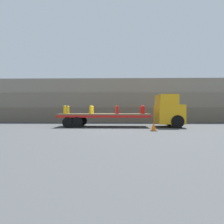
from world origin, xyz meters
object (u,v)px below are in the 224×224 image
at_px(fire_hydrant_yellow_near_1, 91,110).
at_px(truck_cab, 169,111).
at_px(fire_hydrant_yellow_far_0, 68,110).
at_px(traffic_cone, 154,126).
at_px(fire_hydrant_red_far_2, 117,110).
at_px(fire_hydrant_yellow_far_1, 92,110).
at_px(fire_hydrant_red_near_2, 117,110).
at_px(fire_hydrant_red_near_3, 143,110).
at_px(fire_hydrant_red_far_3, 142,110).
at_px(flatbed_trailer, 96,116).
at_px(fire_hydrant_yellow_near_0, 65,110).

bearing_deg(fire_hydrant_yellow_near_1, truck_cab, 4.19).
distance_m(truck_cab, fire_hydrant_yellow_far_0, 9.62).
height_order(fire_hydrant_yellow_near_1, traffic_cone, fire_hydrant_yellow_near_1).
bearing_deg(truck_cab, fire_hydrant_red_far_2, 173.78).
bearing_deg(fire_hydrant_red_far_2, fire_hydrant_yellow_far_1, 180.00).
distance_m(truck_cab, fire_hydrant_red_near_2, 4.89).
distance_m(fire_hydrant_yellow_far_1, fire_hydrant_red_far_2, 2.37).
bearing_deg(traffic_cone, fire_hydrant_red_near_2, 134.26).
bearing_deg(fire_hydrant_red_near_2, fire_hydrant_yellow_far_0, 167.42).
relative_size(fire_hydrant_red_far_2, fire_hydrant_red_near_3, 1.00).
xyz_separation_m(fire_hydrant_yellow_far_1, fire_hydrant_red_far_3, (4.75, 0.00, 0.00)).
distance_m(fire_hydrant_yellow_near_1, fire_hydrant_yellow_far_1, 1.06).
distance_m(flatbed_trailer, fire_hydrant_red_near_3, 4.40).
bearing_deg(flatbed_trailer, fire_hydrant_red_far_3, 6.98).
height_order(fire_hydrant_red_far_3, traffic_cone, fire_hydrant_red_far_3).
height_order(fire_hydrant_yellow_far_0, fire_hydrant_red_far_2, same).
bearing_deg(fire_hydrant_yellow_far_1, fire_hydrant_red_far_3, 0.00).
height_order(flatbed_trailer, fire_hydrant_yellow_far_1, fire_hydrant_yellow_far_1).
distance_m(fire_hydrant_red_near_3, traffic_cone, 3.06).
xyz_separation_m(fire_hydrant_yellow_far_0, fire_hydrant_red_far_2, (4.75, 0.00, 0.00)).
xyz_separation_m(truck_cab, fire_hydrant_yellow_near_0, (-9.60, -0.53, 0.11)).
distance_m(flatbed_trailer, fire_hydrant_yellow_near_0, 2.91).
height_order(fire_hydrant_red_far_2, fire_hydrant_red_near_3, same).
bearing_deg(fire_hydrant_yellow_far_0, fire_hydrant_yellow_near_0, -90.00).
xyz_separation_m(fire_hydrant_yellow_far_0, fire_hydrant_red_near_3, (7.12, -1.06, 0.00)).
xyz_separation_m(fire_hydrant_yellow_far_0, fire_hydrant_red_near_2, (4.75, -1.06, 0.00)).
distance_m(flatbed_trailer, fire_hydrant_yellow_far_1, 0.92).
height_order(fire_hydrant_yellow_near_0, fire_hydrant_yellow_far_1, same).
relative_size(fire_hydrant_yellow_near_0, fire_hydrant_yellow_far_1, 1.00).
distance_m(fire_hydrant_yellow_near_0, fire_hydrant_red_far_3, 7.20).
height_order(fire_hydrant_yellow_far_1, traffic_cone, fire_hydrant_yellow_far_1).
bearing_deg(fire_hydrant_yellow_far_0, traffic_cone, -27.23).
height_order(fire_hydrant_yellow_near_0, fire_hydrant_red_far_2, same).
distance_m(fire_hydrant_red_near_2, fire_hydrant_red_far_2, 1.06).
relative_size(fire_hydrant_yellow_far_0, fire_hydrant_red_far_3, 1.00).
relative_size(fire_hydrant_yellow_near_1, fire_hydrant_red_near_3, 1.00).
height_order(flatbed_trailer, fire_hydrant_yellow_far_0, fire_hydrant_yellow_far_0).
bearing_deg(fire_hydrant_red_far_3, fire_hydrant_yellow_far_0, 180.00).
bearing_deg(truck_cab, fire_hydrant_red_near_2, -173.78).
distance_m(fire_hydrant_yellow_far_0, fire_hydrant_red_far_3, 7.12).
bearing_deg(fire_hydrant_red_far_2, fire_hydrant_yellow_far_0, 180.00).
bearing_deg(fire_hydrant_yellow_near_0, fire_hydrant_yellow_near_1, 0.00).
bearing_deg(fire_hydrant_yellow_near_1, fire_hydrant_yellow_near_0, 180.00).
bearing_deg(fire_hydrant_yellow_far_0, fire_hydrant_red_far_3, 0.00).
relative_size(fire_hydrant_yellow_far_0, fire_hydrant_yellow_far_1, 1.00).
distance_m(truck_cab, fire_hydrant_yellow_near_1, 7.25).
relative_size(fire_hydrant_yellow_near_1, fire_hydrant_yellow_far_1, 1.00).
height_order(truck_cab, fire_hydrant_yellow_far_1, truck_cab).
distance_m(fire_hydrant_yellow_near_1, traffic_cone, 5.92).
distance_m(fire_hydrant_yellow_near_0, fire_hydrant_yellow_near_1, 2.37).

